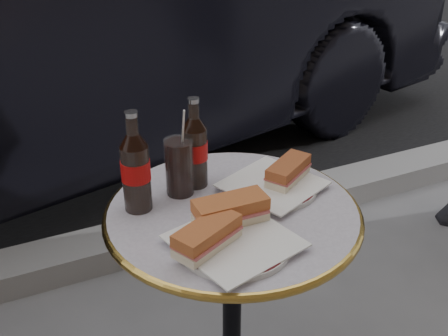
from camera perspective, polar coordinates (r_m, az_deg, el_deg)
name	(u,v)px	position (r m, az deg, el deg)	size (l,w,h in m)	color
asphalt_road	(16,28)	(6.21, -20.35, 13.18)	(40.00, 8.00, 0.00)	black
curb	(139,241)	(2.44, -8.61, -7.32)	(40.00, 0.20, 0.12)	gray
bistro_table	(232,323)	(1.58, 0.80, -15.45)	(0.62, 0.62, 0.73)	#BAB2C4
plate_left	(234,244)	(1.22, 1.07, -7.70)	(0.25, 0.25, 0.01)	silver
plate_right	(273,187)	(1.43, 4.95, -1.91)	(0.23, 0.23, 0.01)	silver
sandwich_left_a	(207,237)	(1.18, -1.71, -7.03)	(0.16, 0.07, 0.05)	#B1592D
sandwich_left_b	(230,212)	(1.26, 0.66, -4.44)	(0.17, 0.08, 0.06)	#B45C2D
sandwich_right	(288,172)	(1.44, 6.54, -0.40)	(0.14, 0.07, 0.05)	#9E4D28
cola_bottle_left	(135,162)	(1.31, -9.03, 0.63)	(0.07, 0.07, 0.25)	black
cola_bottle_right	(195,143)	(1.40, -3.01, 2.58)	(0.07, 0.07, 0.24)	black
cola_glass	(179,167)	(1.38, -4.56, 0.12)	(0.07, 0.07, 0.15)	black
parked_car	(65,20)	(3.08, -15.87, 14.26)	(4.62, 1.60, 1.52)	black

